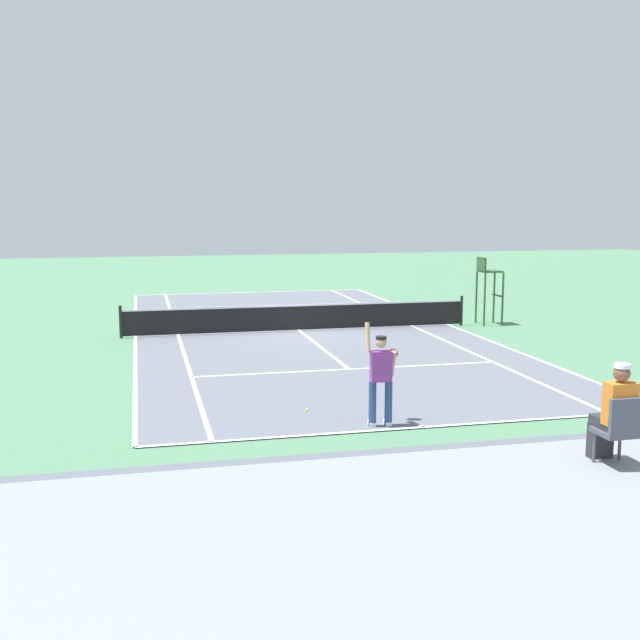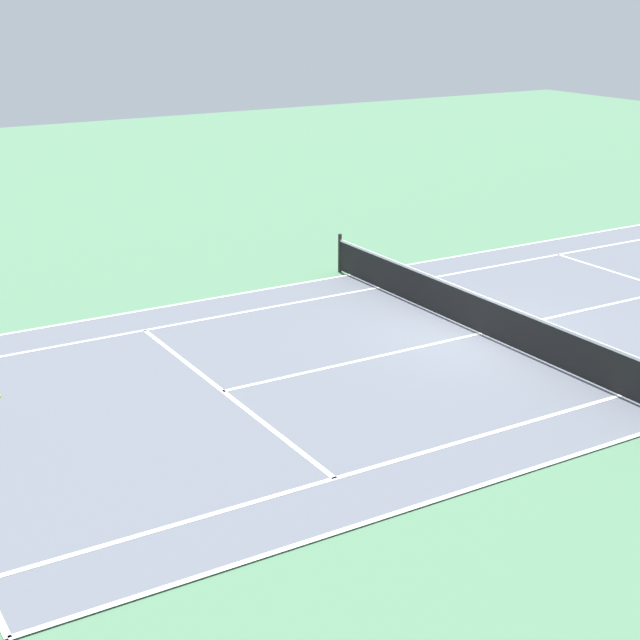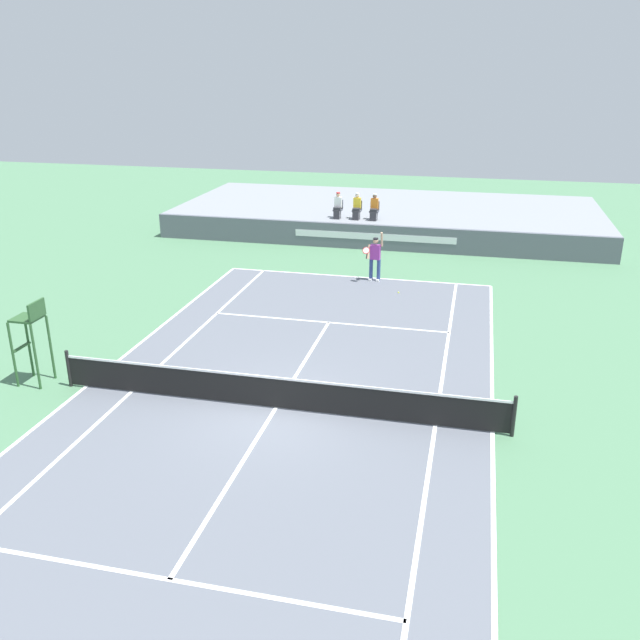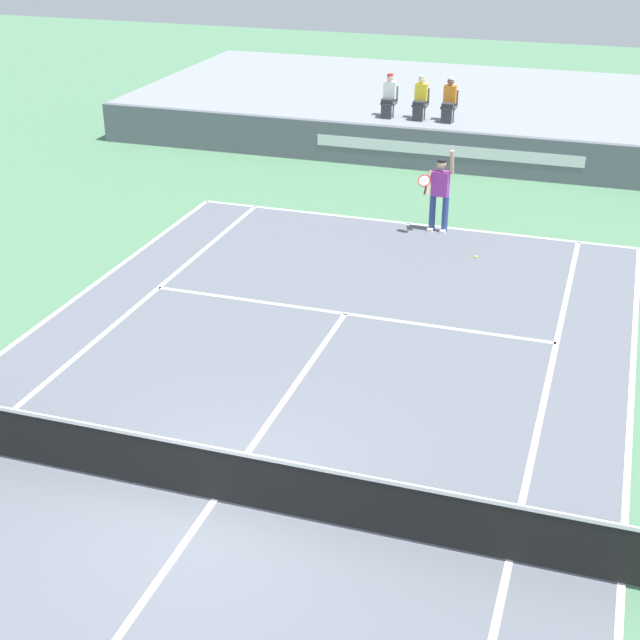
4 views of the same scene
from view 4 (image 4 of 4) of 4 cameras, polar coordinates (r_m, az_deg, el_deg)
The scene contains 10 objects.
ground_plane at distance 13.43m, azimuth -6.48°, elevation -10.97°, with size 80.00×80.00×0.00m, color #4C7A56.
court at distance 13.42m, azimuth -6.49°, elevation -10.93°, with size 11.08×23.88×0.03m.
net at distance 13.12m, azimuth -6.60°, elevation -9.14°, with size 11.98×0.10×1.07m.
barrier_wall at distance 27.69m, azimuth 7.73°, elevation 10.14°, with size 22.24×0.25×1.21m.
bleacher_platform at distance 32.54m, azimuth 9.50°, elevation 12.40°, with size 22.24×9.92×1.21m, color gray.
spectator_seated_0 at distance 28.87m, azimuth 4.23°, elevation 13.44°, with size 0.44×0.60×1.27m.
spectator_seated_1 at distance 28.66m, azimuth 6.13°, elevation 13.27°, with size 0.44×0.60×1.27m.
spectator_seated_2 at distance 28.49m, azimuth 7.87°, elevation 13.11°, with size 0.44×0.60×1.27m.
tennis_player at distance 22.74m, azimuth 7.29°, elevation 7.70°, with size 0.79×0.62×2.08m.
tennis_ball at distance 21.58m, azimuth 9.47°, elevation 3.82°, with size 0.07×0.07×0.07m, color #D1E533.
Camera 4 is at (4.73, -9.67, 8.02)m, focal length 52.52 mm.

